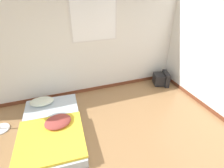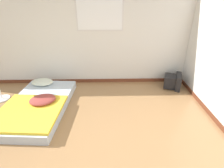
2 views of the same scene
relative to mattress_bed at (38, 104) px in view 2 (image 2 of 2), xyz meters
name	(u,v)px [view 2 (image 2 of 2)]	position (x,y,z in m)	size (l,w,h in m)	color
ground_plane	(62,163)	(0.78, -1.33, -0.12)	(20.00, 20.00, 0.00)	#997047
wall_back	(80,33)	(0.79, 1.27, 1.18)	(7.73, 0.08, 2.60)	silver
mattress_bed	(38,104)	(0.00, 0.00, 0.00)	(1.25, 2.03, 0.31)	silver
crt_tv	(173,81)	(3.08, 0.88, 0.06)	(0.50, 0.51, 0.37)	black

